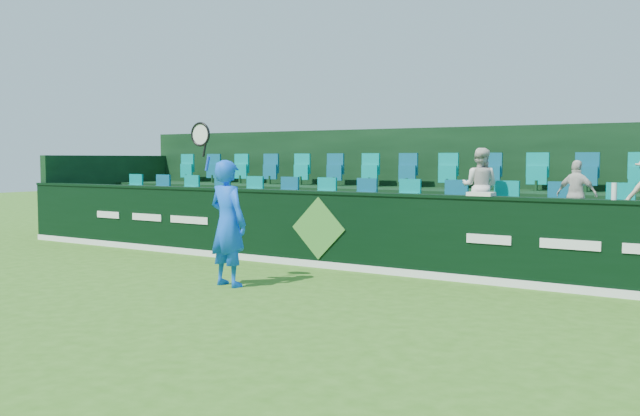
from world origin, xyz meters
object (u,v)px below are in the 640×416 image
Objects in this scene: spectator_left at (480,186)px; drinks_bottle at (614,191)px; tennis_player at (228,222)px; spectator_middle at (577,195)px; towel at (481,194)px.

spectator_left is 2.62m from drinks_bottle.
spectator_middle is at bearing 39.21° from tennis_player.
drinks_bottle is (5.02, 2.34, 0.50)m from tennis_player.
drinks_bottle is (2.37, -1.12, 0.02)m from spectator_left.
tennis_player is 10.55× the size of drinks_bottle.
tennis_player reaches higher than drinks_bottle.
tennis_player reaches higher than towel.
towel is at bearing 105.67° from spectator_left.
tennis_player is 4.39m from spectator_left.
spectator_left is (2.65, 3.46, 0.49)m from tennis_player.
spectator_left is at bearing 154.69° from drinks_bottle.
spectator_middle is 1.61m from towel.
spectator_middle is 4.61× the size of drinks_bottle.
spectator_middle is at bearing 124.49° from drinks_bottle.
spectator_left is 1.18× the size of spectator_middle.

